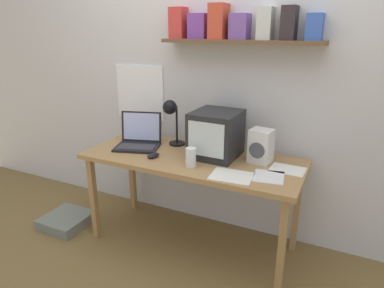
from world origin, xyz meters
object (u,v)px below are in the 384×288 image
crt_monitor (216,134)px  desk_lamp (171,114)px  computer_mouse (153,155)px  open_notebook (232,176)px  juice_glass (191,158)px  laptop (139,138)px  space_heater (261,146)px  printed_handout (269,177)px  floor_cushion (66,220)px  corner_desk (192,165)px  loose_paper_near_laptop (288,169)px

crt_monitor → desk_lamp: desk_lamp is taller
computer_mouse → open_notebook: computer_mouse is taller
juice_glass → laptop: bearing=159.9°
laptop → space_heater: 0.96m
printed_handout → floor_cushion: (-1.67, -0.14, -0.68)m
laptop → desk_lamp: bearing=8.5°
corner_desk → open_notebook: bearing=-27.7°
corner_desk → laptop: bearing=174.9°
space_heater → floor_cushion: size_ratio=0.65×
computer_mouse → printed_handout: 0.84m
desk_lamp → loose_paper_near_laptop: size_ratio=1.60×
space_heater → printed_handout: size_ratio=1.03×
corner_desk → crt_monitor: 0.29m
crt_monitor → computer_mouse: size_ratio=3.09×
juice_glass → loose_paper_near_laptop: bearing=20.3°
space_heater → computer_mouse: 0.77m
crt_monitor → loose_paper_near_laptop: size_ratio=1.56×
computer_mouse → desk_lamp: bearing=90.9°
corner_desk → printed_handout: printed_handout is taller
corner_desk → printed_handout: (0.59, -0.10, 0.07)m
desk_lamp → laptop: bearing=-131.6°
juice_glass → computer_mouse: juice_glass is taller
corner_desk → laptop: (-0.49, 0.04, 0.13)m
crt_monitor → laptop: 0.64m
crt_monitor → printed_handout: (0.44, -0.21, -0.16)m
crt_monitor → desk_lamp: 0.41m
laptop → space_heater: laptop is taller
crt_monitor → floor_cushion: 1.53m
space_heater → floor_cushion: (-1.55, -0.37, -0.80)m
laptop → computer_mouse: bearing=-53.3°
crt_monitor → laptop: crt_monitor is taller
floor_cushion → open_notebook: bearing=2.0°
juice_glass → floor_cushion: juice_glass is taller
corner_desk → space_heater: size_ratio=6.75×
laptop → space_heater: (0.96, 0.08, 0.05)m
open_notebook → floor_cushion: (-1.45, -0.05, -0.68)m
corner_desk → floor_cushion: 1.27m
loose_paper_near_laptop → floor_cushion: bearing=-170.0°
corner_desk → floor_cushion: size_ratio=4.41×
crt_monitor → computer_mouse: crt_monitor is taller
space_heater → crt_monitor: bearing=-169.1°
floor_cushion → loose_paper_near_laptop: bearing=10.0°
laptop → juice_glass: size_ratio=3.04×
space_heater → printed_handout: (0.12, -0.22, -0.12)m
computer_mouse → floor_cushion: bearing=-172.0°
printed_handout → loose_paper_near_laptop: bearing=63.2°
laptop → desk_lamp: desk_lamp is taller
crt_monitor → juice_glass: size_ratio=2.79×
laptop → printed_handout: laptop is taller
laptop → desk_lamp: size_ratio=1.06×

